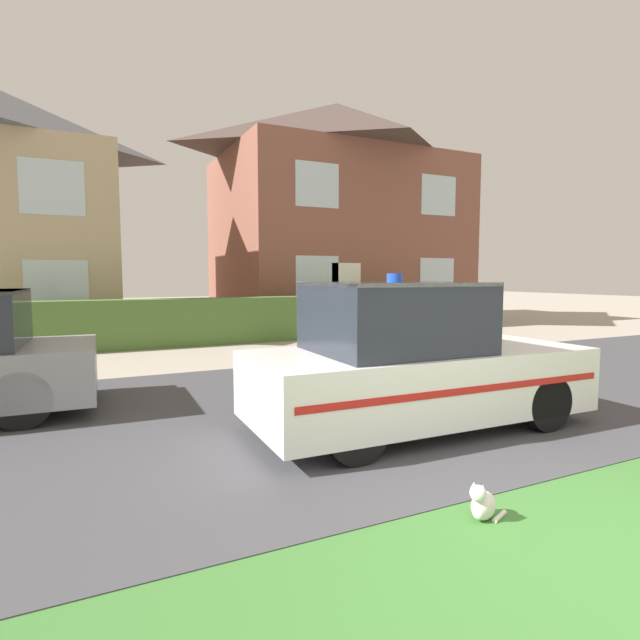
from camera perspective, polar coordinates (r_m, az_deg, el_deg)
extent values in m
plane|color=#A89E8E|center=(3.69, 31.83, -23.22)|extent=(80.00, 80.00, 0.00)
cube|color=#424247|center=(6.66, -0.01, -9.70)|extent=(28.00, 6.04, 0.01)
cube|color=#3D7533|center=(3.84, 27.52, -21.76)|extent=(28.00, 1.54, 0.01)
cube|color=#4C7233|center=(12.84, -10.41, -0.05)|extent=(12.68, 0.64, 1.16)
cylinder|color=black|center=(6.06, 24.32, -8.62)|extent=(0.61, 0.21, 0.61)
cylinder|color=black|center=(7.02, 15.74, -6.53)|extent=(0.61, 0.21, 0.61)
cylinder|color=black|center=(4.60, 4.07, -12.48)|extent=(0.61, 0.21, 0.61)
cylinder|color=black|center=(5.81, -2.55, -8.75)|extent=(0.61, 0.21, 0.61)
cube|color=white|center=(5.73, 11.21, -6.81)|extent=(3.84, 1.67, 0.71)
cube|color=#232833|center=(5.44, 8.46, 0.37)|extent=(1.72, 1.46, 0.75)
cube|color=white|center=(5.42, 8.51, 4.11)|extent=(1.72, 1.46, 0.04)
cube|color=red|center=(5.11, 16.49, -7.76)|extent=(3.62, 0.09, 0.07)
cube|color=red|center=(6.37, 7.02, -5.06)|extent=(3.62, 0.09, 0.07)
cylinder|color=blue|center=(5.42, 8.52, 4.80)|extent=(0.17, 0.17, 0.09)
ellipsoid|color=silver|center=(3.90, 18.17, -19.49)|extent=(0.27, 0.23, 0.20)
ellipsoid|color=white|center=(3.83, 17.63, -20.16)|extent=(0.09, 0.10, 0.11)
sphere|color=silver|center=(3.77, 17.62, -18.36)|extent=(0.11, 0.11, 0.11)
cone|color=silver|center=(3.76, 17.18, -17.59)|extent=(0.05, 0.05, 0.05)
cone|color=silver|center=(3.74, 18.10, -17.76)|extent=(0.05, 0.05, 0.05)
cylinder|color=silver|center=(3.97, 19.83, -20.36)|extent=(0.18, 0.10, 0.03)
cylinder|color=black|center=(8.08, -29.53, -5.33)|extent=(0.66, 0.22, 0.65)
cylinder|color=black|center=(6.49, -30.95, -7.81)|extent=(0.66, 0.22, 0.65)
cube|color=silver|center=(13.60, -27.86, 3.35)|extent=(1.40, 0.02, 1.30)
cube|color=silver|center=(13.76, -28.27, 13.22)|extent=(1.40, 0.02, 1.30)
cube|color=brown|center=(18.59, 1.92, 8.89)|extent=(8.09, 6.01, 5.90)
pyramid|color=#473833|center=(19.26, 1.96, 20.70)|extent=(8.50, 6.31, 2.00)
cube|color=white|center=(15.31, 3.01, 2.60)|extent=(1.00, 0.02, 2.10)
cube|color=silver|center=(14.85, -0.29, 4.85)|extent=(1.40, 0.02, 1.30)
cube|color=silver|center=(17.25, 13.23, 4.75)|extent=(1.40, 0.02, 1.30)
cube|color=silver|center=(15.09, -0.29, 15.21)|extent=(1.40, 0.02, 1.30)
cube|color=silver|center=(17.45, 13.41, 13.69)|extent=(1.40, 0.02, 1.30)
cube|color=black|center=(12.05, 11.08, -0.75)|extent=(0.64, 0.69, 1.01)
cube|color=black|center=(12.01, 11.12, 1.88)|extent=(0.67, 0.72, 0.10)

